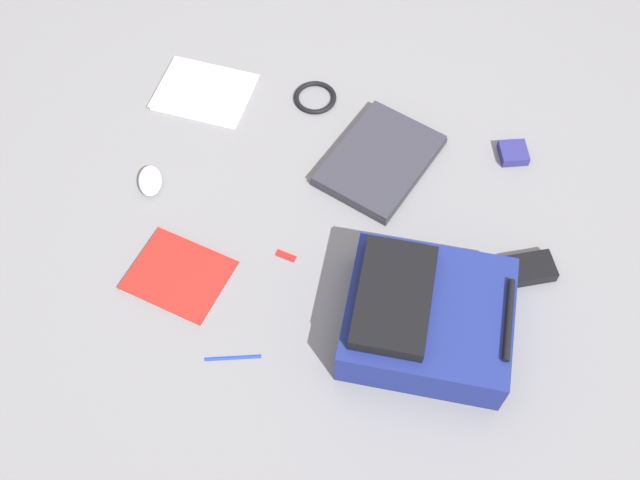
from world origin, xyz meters
The scene contains 11 objects.
ground_plane centered at (0.00, 0.00, 0.00)m, with size 3.70×3.70×0.00m, color slate.
backpack centered at (0.19, 0.24, 0.07)m, with size 0.35×0.39×0.16m.
laptop centered at (-0.28, 0.08, 0.02)m, with size 0.40×0.36×0.03m.
book_comic centered at (-0.46, -0.45, 0.01)m, with size 0.24×0.29×0.02m.
book_manual centered at (0.15, -0.37, 0.01)m, with size 0.26×0.28×0.01m.
computer_mouse centered at (-0.11, -0.52, 0.02)m, with size 0.06×0.10×0.04m, color silver.
cable_coil centered at (-0.49, -0.13, 0.01)m, with size 0.12×0.12×0.01m, color black.
power_brick centered at (-0.01, 0.50, 0.02)m, with size 0.08×0.11×0.03m, color black.
pen_black centered at (0.34, -0.19, 0.00)m, with size 0.01×0.01×0.13m, color #1933B2.
earbud_pouch centered at (-0.37, 0.44, 0.01)m, with size 0.07×0.07×0.03m, color navy.
usb_stick centered at (0.05, -0.12, 0.00)m, with size 0.02×0.05×0.01m, color #B21919.
Camera 1 is at (0.96, 0.12, 1.65)m, focal length 41.80 mm.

